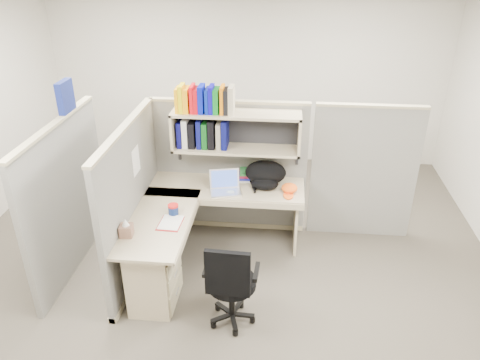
# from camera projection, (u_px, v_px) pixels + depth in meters

# --- Properties ---
(ground) EXTENTS (6.00, 6.00, 0.00)m
(ground) POSITION_uv_depth(u_px,v_px,m) (221.00, 270.00, 5.09)
(ground) COLOR #363029
(ground) RESTS_ON ground
(room_shell) EXTENTS (6.00, 6.00, 6.00)m
(room_shell) POSITION_uv_depth(u_px,v_px,m) (217.00, 130.00, 4.35)
(room_shell) COLOR #B9B2A7
(room_shell) RESTS_ON ground
(cubicle) EXTENTS (3.79, 1.84, 1.95)m
(cubicle) POSITION_uv_depth(u_px,v_px,m) (191.00, 175.00, 5.11)
(cubicle) COLOR slate
(cubicle) RESTS_ON ground
(desk) EXTENTS (1.74, 1.75, 0.73)m
(desk) POSITION_uv_depth(u_px,v_px,m) (176.00, 250.00, 4.67)
(desk) COLOR tan
(desk) RESTS_ON ground
(laptop) EXTENTS (0.39, 0.39, 0.24)m
(laptop) POSITION_uv_depth(u_px,v_px,m) (225.00, 183.00, 5.07)
(laptop) COLOR silver
(laptop) RESTS_ON desk
(backpack) EXTENTS (0.47, 0.37, 0.27)m
(backpack) POSITION_uv_depth(u_px,v_px,m) (265.00, 175.00, 5.21)
(backpack) COLOR black
(backpack) RESTS_ON desk
(orange_cap) EXTENTS (0.20, 0.22, 0.10)m
(orange_cap) POSITION_uv_depth(u_px,v_px,m) (289.00, 188.00, 5.12)
(orange_cap) COLOR #FF5F16
(orange_cap) RESTS_ON desk
(snack_canister) EXTENTS (0.11, 0.11, 0.11)m
(snack_canister) POSITION_uv_depth(u_px,v_px,m) (173.00, 209.00, 4.70)
(snack_canister) COLOR #0E2052
(snack_canister) RESTS_ON desk
(tissue_box) EXTENTS (0.13, 0.13, 0.18)m
(tissue_box) POSITION_uv_depth(u_px,v_px,m) (126.00, 227.00, 4.34)
(tissue_box) COLOR #8D6350
(tissue_box) RESTS_ON desk
(mouse) EXTENTS (0.11, 0.08, 0.04)m
(mouse) POSITION_uv_depth(u_px,v_px,m) (231.00, 192.00, 5.11)
(mouse) COLOR #98B3D8
(mouse) RESTS_ON desk
(paper_cup) EXTENTS (0.09, 0.09, 0.10)m
(paper_cup) POSITION_uv_depth(u_px,v_px,m) (223.00, 175.00, 5.40)
(paper_cup) COLOR white
(paper_cup) RESTS_ON desk
(book_stack) EXTENTS (0.18, 0.23, 0.11)m
(book_stack) POSITION_uv_depth(u_px,v_px,m) (246.00, 175.00, 5.40)
(book_stack) COLOR slate
(book_stack) RESTS_ON desk
(loose_paper) EXTENTS (0.22, 0.28, 0.00)m
(loose_paper) POSITION_uv_depth(u_px,v_px,m) (171.00, 222.00, 4.58)
(loose_paper) COLOR white
(loose_paper) RESTS_ON desk
(task_chair) EXTENTS (0.49, 0.46, 0.94)m
(task_chair) POSITION_uv_depth(u_px,v_px,m) (231.00, 296.00, 4.22)
(task_chair) COLOR black
(task_chair) RESTS_ON ground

